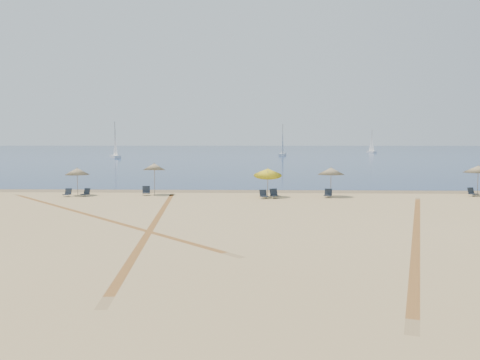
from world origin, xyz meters
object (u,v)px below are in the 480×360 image
at_px(umbrella_5, 478,169).
at_px(umbrella_4, 331,171).
at_px(chair_3, 86,193).
at_px(chair_5, 264,195).
at_px(umbrella_1, 77,171).
at_px(chair_8, 472,192).
at_px(chair_4, 146,191).
at_px(umbrella_3, 268,172).
at_px(sailboat_0, 372,146).
at_px(umbrella_2, 154,167).
at_px(chair_2, 68,193).
at_px(chair_7, 328,194).
at_px(sailboat_2, 115,147).
at_px(sailboat_1, 283,146).
at_px(chair_6, 274,194).

bearing_deg(umbrella_5, umbrella_4, -174.64).
distance_m(chair_3, chair_5, 14.17).
height_order(umbrella_1, chair_5, umbrella_1).
bearing_deg(chair_8, chair_4, 158.97).
xyz_separation_m(umbrella_3, chair_5, (-0.33, -1.01, -1.68)).
relative_size(umbrella_3, sailboat_0, 0.30).
xyz_separation_m(umbrella_2, chair_2, (-6.62, -1.54, -2.02)).
xyz_separation_m(chair_3, chair_8, (30.77, 1.02, 0.02)).
distance_m(umbrella_1, umbrella_5, 32.28).
height_order(umbrella_4, chair_8, umbrella_4).
xyz_separation_m(chair_3, chair_7, (19.14, -0.33, 0.02)).
bearing_deg(sailboat_0, chair_5, -118.35).
bearing_deg(sailboat_0, umbrella_3, -118.33).
bearing_deg(umbrella_5, sailboat_2, 122.01).
distance_m(umbrella_5, chair_5, 17.55).
relative_size(chair_7, sailboat_1, 0.09).
xyz_separation_m(chair_3, sailboat_2, (-22.67, 87.95, 2.54)).
xyz_separation_m(chair_3, chair_6, (14.96, -0.91, 0.04)).
height_order(umbrella_5, chair_6, umbrella_5).
bearing_deg(chair_5, umbrella_3, 54.03).
distance_m(chair_4, sailboat_0, 154.76).
xyz_separation_m(umbrella_1, sailboat_1, (22.33, 108.78, 0.88)).
relative_size(umbrella_1, chair_4, 2.71).
distance_m(umbrella_2, umbrella_4, 14.26).
height_order(chair_7, chair_8, same).
height_order(chair_4, chair_8, chair_4).
xyz_separation_m(chair_4, chair_8, (26.15, 0.06, -0.02)).
relative_size(chair_8, sailboat_0, 0.10).
xyz_separation_m(umbrella_2, umbrella_5, (26.16, 0.16, -0.16)).
bearing_deg(sailboat_0, chair_3, -123.42).
distance_m(chair_2, chair_6, 16.37).
relative_size(umbrella_3, sailboat_1, 0.27).
height_order(chair_2, sailboat_1, sailboat_1).
xyz_separation_m(umbrella_4, sailboat_1, (2.00, 109.00, 0.80)).
bearing_deg(chair_5, chair_7, -8.72).
xyz_separation_m(umbrella_4, chair_5, (-5.33, -1.50, -1.73)).
relative_size(chair_4, chair_8, 1.02).
bearing_deg(umbrella_2, chair_3, -165.89).
height_order(chair_4, sailboat_2, sailboat_2).
xyz_separation_m(chair_4, chair_6, (10.33, -1.87, -0.00)).
bearing_deg(umbrella_5, umbrella_1, -178.41).
distance_m(chair_6, sailboat_1, 110.49).
height_order(umbrella_1, umbrella_5, umbrella_5).
bearing_deg(umbrella_4, umbrella_3, -174.41).
relative_size(umbrella_2, sailboat_1, 0.28).
distance_m(umbrella_2, chair_7, 14.16).
bearing_deg(sailboat_0, umbrella_1, -123.79).
relative_size(umbrella_3, umbrella_4, 1.06).
distance_m(chair_6, chair_7, 4.22).
height_order(umbrella_2, chair_3, umbrella_2).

